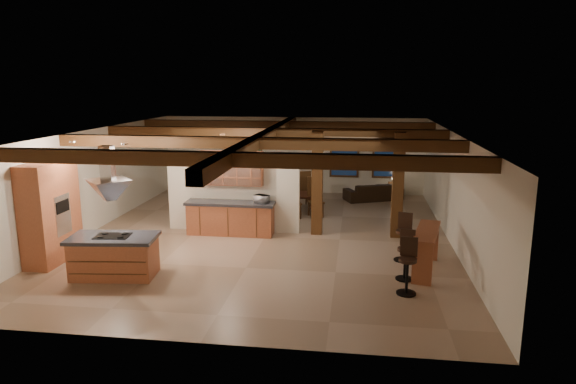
{
  "coord_description": "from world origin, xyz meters",
  "views": [
    {
      "loc": [
        2.47,
        -13.46,
        4.21
      ],
      "look_at": [
        0.58,
        0.5,
        1.18
      ],
      "focal_mm": 32.0,
      "sensor_mm": 36.0,
      "label": 1
    }
  ],
  "objects_px": {
    "kitchen_island": "(114,256)",
    "bar_counter": "(426,244)",
    "dining_table": "(288,203)",
    "sofa": "(373,192)"
  },
  "relations": [
    {
      "from": "bar_counter",
      "to": "kitchen_island",
      "type": "bearing_deg",
      "value": -169.83
    },
    {
      "from": "kitchen_island",
      "to": "sofa",
      "type": "relative_size",
      "value": 0.95
    },
    {
      "from": "dining_table",
      "to": "bar_counter",
      "type": "bearing_deg",
      "value": -60.81
    },
    {
      "from": "dining_table",
      "to": "bar_counter",
      "type": "distance_m",
      "value": 6.23
    },
    {
      "from": "dining_table",
      "to": "kitchen_island",
      "type": "bearing_deg",
      "value": -124.86
    },
    {
      "from": "dining_table",
      "to": "sofa",
      "type": "relative_size",
      "value": 0.85
    },
    {
      "from": "kitchen_island",
      "to": "sofa",
      "type": "xyz_separation_m",
      "value": [
        5.86,
        8.37,
        -0.17
      ]
    },
    {
      "from": "kitchen_island",
      "to": "bar_counter",
      "type": "height_order",
      "value": "bar_counter"
    },
    {
      "from": "sofa",
      "to": "bar_counter",
      "type": "relative_size",
      "value": 1.09
    },
    {
      "from": "sofa",
      "to": "bar_counter",
      "type": "xyz_separation_m",
      "value": [
        0.98,
        -7.15,
        0.35
      ]
    }
  ]
}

